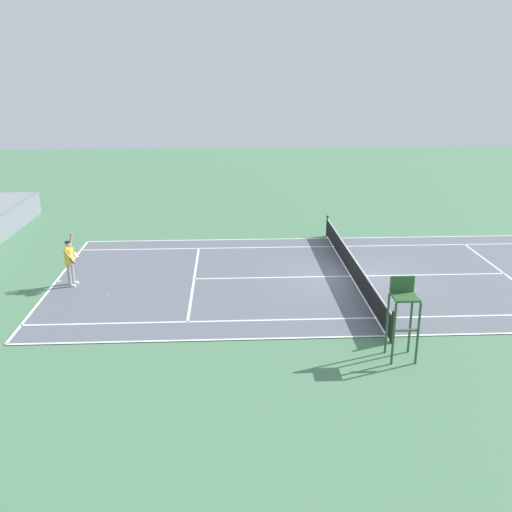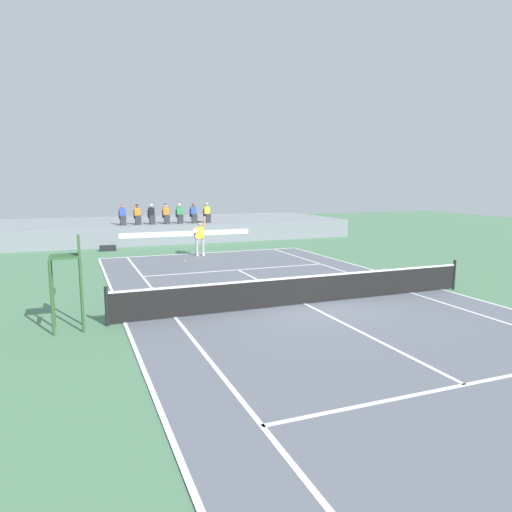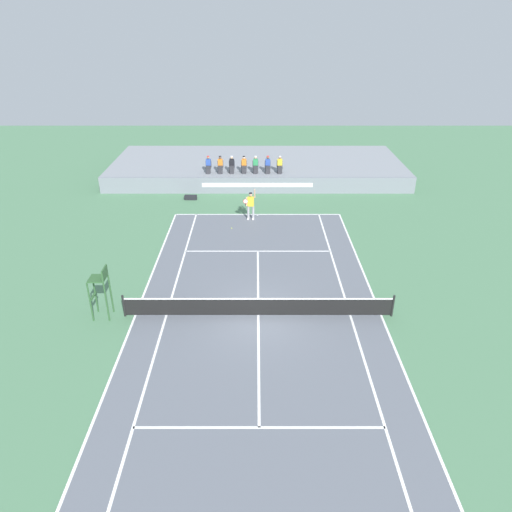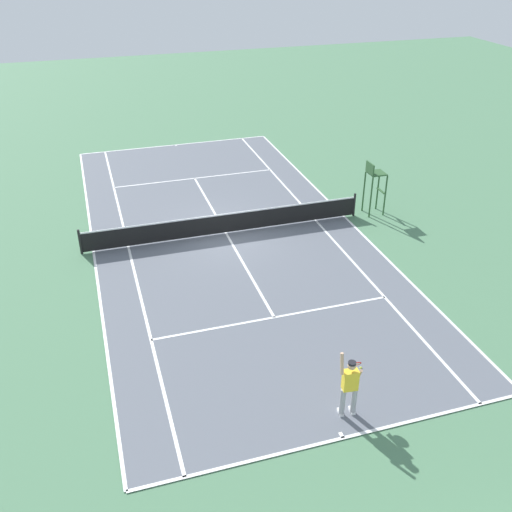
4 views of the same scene
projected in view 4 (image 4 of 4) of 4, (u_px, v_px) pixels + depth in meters
The scene contains 6 objects.
ground_plane at pixel (226, 233), 24.73m from camera, with size 80.00×80.00×0.00m, color #4C7A56.
court at pixel (226, 233), 24.73m from camera, with size 11.08×23.88×0.03m.
net at pixel (226, 222), 24.47m from camera, with size 11.98×0.10×1.07m.
tennis_player at pixel (350, 386), 15.12m from camera, with size 0.79×0.62×2.08m.
tennis_ball at pixel (361, 368), 17.19m from camera, with size 0.07×0.07×0.07m, color #D1E533.
umpire_chair at pixel (374, 181), 25.71m from camera, with size 0.77×0.77×2.44m.
Camera 4 is at (5.26, 21.35, 11.44)m, focal length 40.82 mm.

